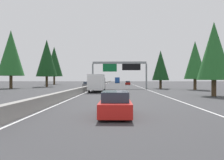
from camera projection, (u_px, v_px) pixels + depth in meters
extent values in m
plane|color=#38383A|center=(99.00, 87.00, 64.47)|extent=(320.00, 320.00, 0.00)
cube|color=gray|center=(102.00, 84.00, 84.47)|extent=(180.00, 0.56, 0.90)
cube|color=silver|center=(136.00, 86.00, 74.19)|extent=(160.00, 0.16, 0.01)
cube|color=silver|center=(102.00, 86.00, 74.46)|extent=(160.00, 0.16, 0.01)
cylinder|color=gray|center=(93.00, 76.00, 51.40)|extent=(0.36, 0.36, 5.71)
cylinder|color=gray|center=(146.00, 76.00, 51.10)|extent=(0.36, 0.36, 5.71)
cube|color=gray|center=(119.00, 63.00, 51.24)|extent=(0.50, 12.32, 0.50)
cube|color=#0C602D|center=(110.00, 67.00, 51.15)|extent=(0.12, 3.20, 1.90)
cube|color=black|center=(131.00, 67.00, 51.03)|extent=(0.16, 4.20, 1.50)
cube|color=red|center=(115.00, 107.00, 13.24)|extent=(4.40, 1.80, 0.76)
cube|color=#2D3847|center=(115.00, 96.00, 13.02)|extent=(2.46, 1.51, 0.56)
cylinder|color=black|center=(104.00, 107.00, 14.67)|extent=(0.64, 0.22, 0.64)
cylinder|color=black|center=(128.00, 108.00, 14.63)|extent=(0.64, 0.22, 0.64)
cylinder|color=black|center=(100.00, 114.00, 11.85)|extent=(0.64, 0.22, 0.64)
cylinder|color=black|center=(130.00, 114.00, 11.81)|extent=(0.64, 0.22, 0.64)
cube|color=white|center=(97.00, 82.00, 37.38)|extent=(6.12, 2.40, 2.50)
cube|color=black|center=(99.00, 83.00, 41.63)|extent=(2.38, 2.30, 1.90)
cylinder|color=black|center=(93.00, 88.00, 41.49)|extent=(0.90, 0.28, 0.90)
cylinder|color=black|center=(104.00, 88.00, 41.44)|extent=(0.90, 0.28, 0.90)
cylinder|color=black|center=(89.00, 90.00, 35.71)|extent=(0.90, 0.28, 0.90)
cylinder|color=black|center=(102.00, 90.00, 35.66)|extent=(0.90, 0.28, 0.90)
cube|color=maroon|center=(128.00, 84.00, 83.15)|extent=(4.40, 1.80, 0.76)
cube|color=#2D3847|center=(128.00, 82.00, 82.92)|extent=(2.46, 1.51, 0.56)
cylinder|color=black|center=(125.00, 84.00, 84.57)|extent=(0.64, 0.22, 0.64)
cylinder|color=black|center=(130.00, 84.00, 84.53)|extent=(0.64, 0.22, 0.64)
cylinder|color=black|center=(126.00, 84.00, 81.76)|extent=(0.64, 0.22, 0.64)
cylinder|color=black|center=(130.00, 84.00, 81.72)|extent=(0.64, 0.22, 0.64)
cube|color=#1E4793|center=(117.00, 80.00, 123.90)|extent=(11.50, 2.50, 2.90)
cube|color=#2D3847|center=(117.00, 79.00, 123.90)|extent=(11.04, 2.55, 0.84)
cylinder|color=black|center=(115.00, 82.00, 127.95)|extent=(1.00, 0.30, 1.00)
cylinder|color=black|center=(119.00, 82.00, 127.90)|extent=(1.00, 0.30, 1.00)
cylinder|color=black|center=(115.00, 82.00, 119.91)|extent=(1.00, 0.30, 1.00)
cylinder|color=black|center=(119.00, 82.00, 119.85)|extent=(1.00, 0.30, 1.00)
cube|color=#AD931E|center=(92.00, 84.00, 72.17)|extent=(4.40, 1.80, 0.76)
cube|color=#2D3847|center=(92.00, 82.00, 71.94)|extent=(2.46, 1.51, 0.56)
cylinder|color=black|center=(90.00, 85.00, 73.59)|extent=(0.64, 0.22, 0.64)
cylinder|color=black|center=(95.00, 85.00, 73.56)|extent=(0.64, 0.22, 0.64)
cylinder|color=black|center=(89.00, 85.00, 70.78)|extent=(0.64, 0.22, 0.64)
cylinder|color=black|center=(94.00, 85.00, 70.74)|extent=(0.64, 0.22, 0.64)
cube|color=slate|center=(87.00, 85.00, 61.04)|extent=(4.40, 1.80, 0.76)
cube|color=#2D3847|center=(87.00, 83.00, 60.82)|extent=(2.46, 1.51, 0.56)
cylinder|color=black|center=(85.00, 86.00, 62.47)|extent=(0.64, 0.22, 0.64)
cylinder|color=black|center=(90.00, 86.00, 62.43)|extent=(0.64, 0.22, 0.64)
cylinder|color=black|center=(83.00, 86.00, 59.65)|extent=(0.64, 0.22, 0.64)
cylinder|color=black|center=(89.00, 86.00, 59.61)|extent=(0.64, 0.22, 0.64)
cylinder|color=#4C3823|center=(214.00, 88.00, 28.26)|extent=(0.59, 0.59, 2.08)
cone|color=#236028|center=(214.00, 51.00, 28.24)|extent=(4.17, 4.17, 7.39)
cylinder|color=#4C3823|center=(195.00, 84.00, 45.45)|extent=(0.60, 0.60, 2.20)
cone|color=#236028|center=(195.00, 60.00, 45.43)|extent=(4.39, 4.39, 7.79)
cylinder|color=#4C3823|center=(161.00, 84.00, 50.98)|extent=(0.57, 0.57, 1.93)
cone|color=#143D19|center=(161.00, 65.00, 50.96)|extent=(3.86, 3.86, 6.85)
cylinder|color=#4C3823|center=(11.00, 82.00, 51.73)|extent=(0.69, 0.69, 2.98)
cone|color=#236028|center=(11.00, 53.00, 51.70)|extent=(5.96, 5.96, 10.57)
cylinder|color=#4C3823|center=(47.00, 82.00, 62.96)|extent=(0.68, 0.68, 2.93)
cone|color=#143D19|center=(47.00, 58.00, 62.94)|extent=(5.87, 5.87, 10.41)
cylinder|color=#4C3823|center=(54.00, 80.00, 88.57)|extent=(0.72, 0.72, 3.32)
cone|color=#143D19|center=(54.00, 61.00, 88.54)|extent=(6.65, 6.65, 11.79)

